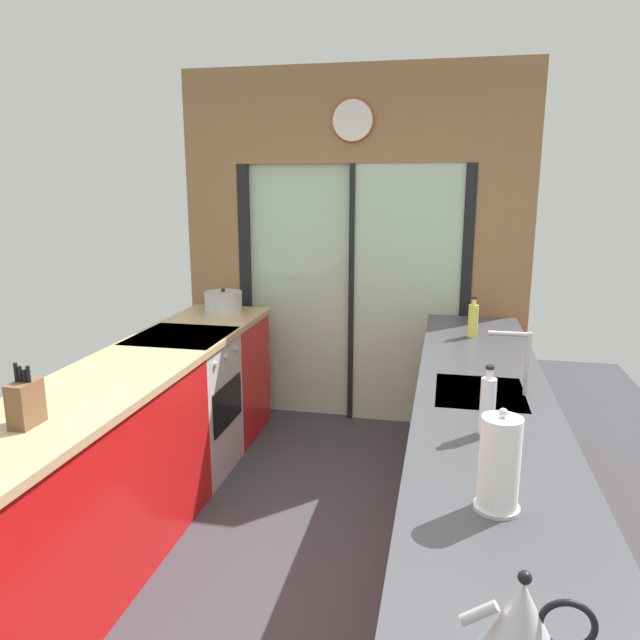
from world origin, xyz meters
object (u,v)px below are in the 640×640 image
kettle (522,623)px  soap_bottle_near (488,405)px  stock_pot (223,302)px  oven_range (185,405)px  knife_block (26,403)px  paper_towel_roll (499,464)px  soap_bottle_far (473,320)px

kettle → soap_bottle_near: soap_bottle_near is taller
stock_pot → oven_range: bearing=-91.5°
oven_range → stock_pot: 0.89m
knife_block → paper_towel_roll: size_ratio=0.81×
soap_bottle_near → paper_towel_roll: bearing=-90.0°
kettle → soap_bottle_far: soap_bottle_far is taller
stock_pot → soap_bottle_far: bearing=-11.3°
knife_block → soap_bottle_far: knife_block is taller
kettle → paper_towel_roll: bearing=90.2°
stock_pot → soap_bottle_near: bearing=-46.7°
knife_block → soap_bottle_near: 1.80m
stock_pot → knife_block: bearing=-90.0°
oven_range → kettle: bearing=-52.5°
knife_block → kettle: knife_block is taller
knife_block → paper_towel_roll: 1.80m
kettle → knife_block: bearing=154.0°
kettle → soap_bottle_far: 2.69m
oven_range → stock_pot: stock_pot is taller
soap_bottle_far → oven_range: bearing=-169.1°
oven_range → knife_block: knife_block is taller
stock_pot → soap_bottle_far: size_ratio=1.10×
knife_block → soap_bottle_far: size_ratio=1.02×
stock_pot → soap_bottle_far: (1.78, -0.36, 0.03)m
soap_bottle_far → paper_towel_roll: 2.09m
oven_range → kettle: (1.80, -2.35, 0.56)m
kettle → soap_bottle_near: bearing=90.1°
oven_range → knife_block: size_ratio=3.57×
paper_towel_roll → stock_pot: bearing=126.0°
oven_range → paper_towel_roll: 2.58m
kettle → soap_bottle_near: 1.16m
stock_pot → kettle: (1.78, -3.05, 0.01)m
soap_bottle_near → soap_bottle_far: bearing=90.0°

